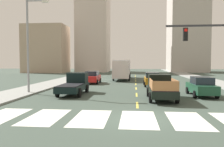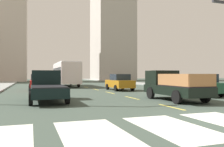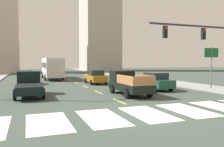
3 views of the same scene
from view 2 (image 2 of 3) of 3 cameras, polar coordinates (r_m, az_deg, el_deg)
name	(u,v)px [view 2 (image 2 of 3)]	position (r m, az deg, el deg)	size (l,w,h in m)	color
sidewalk_right	(187,87)	(30.62, 17.74, -3.22)	(3.78, 110.00, 0.15)	gray
crosswalk_stripe_1	(94,134)	(6.92, -4.44, -14.34)	(1.91, 3.89, 0.01)	silver
crosswalk_stripe_2	(172,127)	(7.96, 14.34, -12.47)	(1.91, 3.89, 0.01)	silver
lane_dash_0	(171,107)	(12.65, 14.15, -7.88)	(0.16, 2.40, 0.01)	gold
lane_dash_1	(132,98)	(17.03, 4.86, -5.90)	(0.16, 2.40, 0.01)	gold
lane_dash_2	(110,93)	(21.68, -0.51, -4.67)	(0.16, 2.40, 0.01)	gold
lane_dash_3	(96,89)	(26.46, -3.96, -3.86)	(0.16, 2.40, 0.01)	gold
lane_dash_4	(86,87)	(31.30, -6.34, -3.29)	(0.16, 2.40, 0.01)	gold
lane_dash_5	(79,85)	(36.19, -8.08, -2.87)	(0.16, 2.40, 0.01)	gold
lane_dash_6	(73,84)	(41.11, -9.40, -2.55)	(0.16, 2.40, 0.01)	gold
lane_dash_7	(69,83)	(46.04, -10.44, -2.29)	(0.16, 2.40, 0.01)	gold
pickup_stakebed	(172,86)	(16.11, 14.29, -2.89)	(2.18, 5.20, 1.96)	black
pickup_dark	(47,86)	(15.54, -15.46, -3.04)	(2.18, 5.20, 1.96)	black
city_bus	(66,72)	(33.65, -11.16, 0.25)	(2.72, 10.80, 3.32)	silver
sedan_far	(39,82)	(25.82, -17.28, -2.04)	(2.02, 4.40, 1.72)	red
sedan_mid	(120,82)	(24.90, 1.84, -2.12)	(2.02, 4.40, 1.72)	#A96C16
sedan_near_right	(200,85)	(19.88, 20.52, -2.59)	(2.02, 4.40, 1.72)	#1C4B33
tower_tall_centre	(112,18)	(68.92, 0.08, 13.33)	(10.26, 11.42, 35.61)	#B4ABA2
block_mid_left	(7,31)	(63.08, -24.07, 9.47)	(9.00, 10.64, 24.53)	beige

